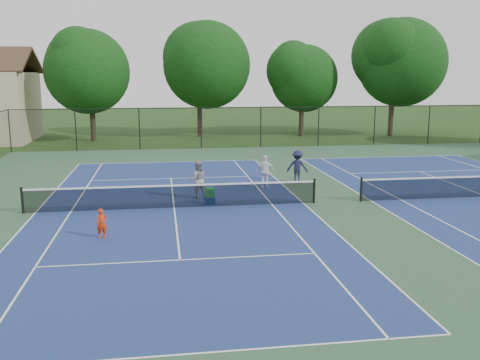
{
  "coord_description": "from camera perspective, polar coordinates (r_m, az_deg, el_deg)",
  "views": [
    {
      "loc": [
        -7.45,
        -21.56,
        5.4
      ],
      "look_at": [
        -4.4,
        -1.0,
        1.3
      ],
      "focal_mm": 40.0,
      "sensor_mm": 36.0,
      "label": 1
    }
  ],
  "objects": [
    {
      "name": "ground",
      "position": [
        23.44,
        10.35,
        -2.34
      ],
      "size": [
        140.0,
        140.0,
        0.0
      ],
      "primitive_type": "plane",
      "color": "#234716",
      "rests_on": "ground"
    },
    {
      "name": "court_pad",
      "position": [
        23.44,
        10.35,
        -2.33
      ],
      "size": [
        36.0,
        36.0,
        0.01
      ],
      "primitive_type": "cube",
      "color": "#294A31",
      "rests_on": "ground"
    },
    {
      "name": "tennis_court_left",
      "position": [
        22.2,
        -7.04,
        -2.74
      ],
      "size": [
        12.0,
        23.83,
        1.07
      ],
      "color": "navy",
      "rests_on": "ground"
    },
    {
      "name": "perimeter_fence",
      "position": [
        23.12,
        10.48,
        1.52
      ],
      "size": [
        36.08,
        36.08,
        3.02
      ],
      "color": "black",
      "rests_on": "ground"
    },
    {
      "name": "tree_back_a",
      "position": [
        45.9,
        -15.71,
        11.56
      ],
      "size": [
        6.8,
        6.8,
        9.15
      ],
      "color": "#2D2116",
      "rests_on": "ground"
    },
    {
      "name": "tree_back_b",
      "position": [
        47.7,
        -4.39,
        12.57
      ],
      "size": [
        7.6,
        7.6,
        10.03
      ],
      "color": "#2D2116",
      "rests_on": "ground"
    },
    {
      "name": "tree_back_c",
      "position": [
        48.19,
        6.66,
        11.19
      ],
      "size": [
        6.0,
        6.0,
        8.4
      ],
      "color": "#2D2116",
      "rests_on": "ground"
    },
    {
      "name": "tree_back_d",
      "position": [
        49.96,
        16.11,
        12.37
      ],
      "size": [
        7.8,
        7.8,
        10.37
      ],
      "color": "#2D2116",
      "rests_on": "ground"
    },
    {
      "name": "child_player",
      "position": [
        18.54,
        -14.52,
        -4.51
      ],
      "size": [
        0.41,
        0.32,
        1.01
      ],
      "primitive_type": "imported",
      "rotation": [
        0.0,
        0.0,
        0.23
      ],
      "color": "red",
      "rests_on": "ground"
    },
    {
      "name": "instructor",
      "position": [
        23.7,
        -4.55,
        0.06
      ],
      "size": [
        0.91,
        0.76,
        1.7
      ],
      "primitive_type": "imported",
      "rotation": [
        0.0,
        0.0,
        3.29
      ],
      "color": "#98979A",
      "rests_on": "ground"
    },
    {
      "name": "bystander_a",
      "position": [
        25.91,
        2.72,
        0.92
      ],
      "size": [
        0.95,
        0.43,
        1.6
      ],
      "primitive_type": "imported",
      "rotation": [
        0.0,
        0.0,
        3.1
      ],
      "color": "white",
      "rests_on": "ground"
    },
    {
      "name": "bystander_b",
      "position": [
        27.25,
        6.15,
        1.44
      ],
      "size": [
        1.22,
        0.97,
        1.66
      ],
      "primitive_type": "imported",
      "rotation": [
        0.0,
        0.0,
        2.76
      ],
      "color": "#1C1E3E",
      "rests_on": "ground"
    },
    {
      "name": "ball_crate",
      "position": [
        22.74,
        -3.24,
        -2.2
      ],
      "size": [
        0.46,
        0.36,
        0.3
      ],
      "primitive_type": "cube",
      "rotation": [
        0.0,
        0.0,
        0.21
      ],
      "color": "navy",
      "rests_on": "ground"
    },
    {
      "name": "ball_hopper",
      "position": [
        22.66,
        -3.25,
        -1.32
      ],
      "size": [
        0.39,
        0.34,
        0.41
      ],
      "primitive_type": "cube",
      "rotation": [
        0.0,
        0.0,
        0.24
      ],
      "color": "green",
      "rests_on": "ball_crate"
    }
  ]
}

